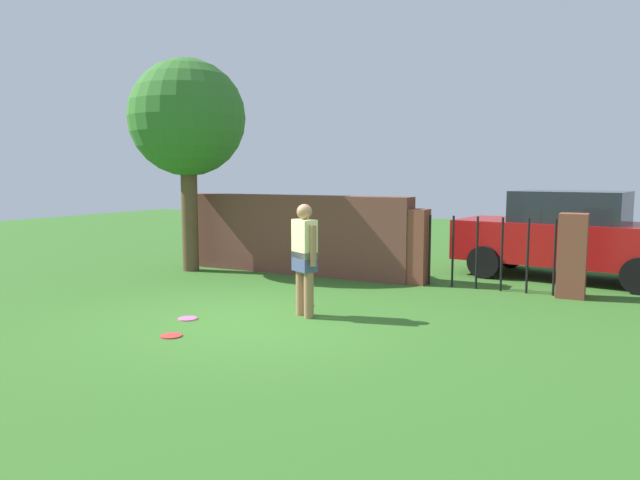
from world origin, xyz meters
name	(u,v)px	position (x,y,z in m)	size (l,w,h in m)	color
ground_plane	(256,320)	(0.00, 0.00, 0.00)	(40.00, 40.00, 0.00)	#336623
brick_wall	(294,234)	(-1.50, 3.71, 0.81)	(5.02, 0.50, 1.62)	brown
tree	(187,120)	(-3.63, 2.98, 3.17)	(2.41, 2.41, 4.42)	brown
person	(305,255)	(0.49, 0.52, 0.90)	(0.48, 0.37, 1.62)	#9E704C
fence_gate	(489,251)	(2.45, 3.71, 0.70)	(3.13, 0.44, 1.40)	brown
car	(569,235)	(3.61, 5.54, 0.86)	(4.40, 2.40, 1.72)	#A51111
frisbee_pink	(188,319)	(-0.90, -0.39, 0.01)	(0.27, 0.27, 0.02)	pink
frisbee_green	(305,305)	(0.17, 1.12, 0.01)	(0.27, 0.27, 0.02)	green
frisbee_red	(171,336)	(-0.50, -1.17, 0.01)	(0.27, 0.27, 0.02)	red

